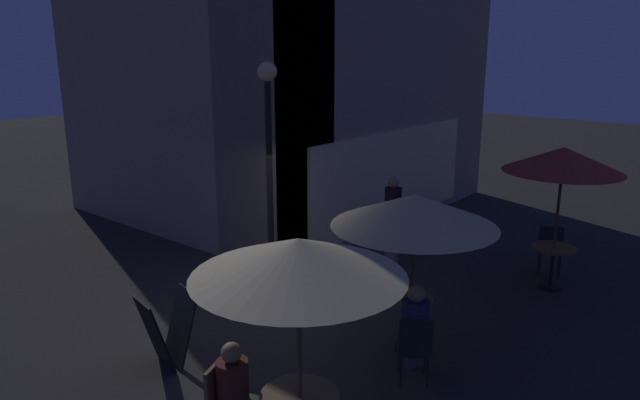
% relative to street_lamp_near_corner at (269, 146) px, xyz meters
% --- Properties ---
extents(ground_plane, '(60.00, 60.00, 0.00)m').
position_rel_street_lamp_near_corner_xyz_m(ground_plane, '(-0.51, -0.34, -2.63)').
color(ground_plane, '#292724').
extents(cafe_building, '(8.40, 7.58, 9.12)m').
position_rel_street_lamp_near_corner_xyz_m(cafe_building, '(3.55, 2.94, 1.92)').
color(cafe_building, gray).
rests_on(cafe_building, ground).
extents(street_lamp_near_corner, '(0.30, 0.30, 3.90)m').
position_rel_street_lamp_near_corner_xyz_m(street_lamp_near_corner, '(0.00, 0.00, 0.00)').
color(street_lamp_near_corner, black).
rests_on(street_lamp_near_corner, ground).
extents(menu_sandwich_board, '(0.77, 0.68, 0.99)m').
position_rel_street_lamp_near_corner_xyz_m(menu_sandwich_board, '(-2.24, -0.29, -2.12)').
color(menu_sandwich_board, black).
rests_on(menu_sandwich_board, ground).
extents(cafe_table_0, '(0.75, 0.75, 0.76)m').
position_rel_street_lamp_near_corner_xyz_m(cafe_table_0, '(3.60, -3.28, -2.07)').
color(cafe_table_0, black).
rests_on(cafe_table_0, ground).
extents(cafe_table_1, '(0.62, 0.62, 0.78)m').
position_rel_street_lamp_near_corner_xyz_m(cafe_table_1, '(0.15, -2.51, -2.11)').
color(cafe_table_1, black).
rests_on(cafe_table_1, ground).
extents(patio_umbrella_0, '(1.96, 1.96, 2.50)m').
position_rel_street_lamp_near_corner_xyz_m(patio_umbrella_0, '(3.60, -3.28, -0.35)').
color(patio_umbrella_0, black).
rests_on(patio_umbrella_0, ground).
extents(patio_umbrella_1, '(2.22, 2.22, 2.24)m').
position_rel_street_lamp_near_corner_xyz_m(patio_umbrella_1, '(0.15, -2.51, -0.61)').
color(patio_umbrella_1, black).
rests_on(patio_umbrella_1, ground).
extents(patio_umbrella_2, '(2.05, 2.05, 2.40)m').
position_rel_street_lamp_near_corner_xyz_m(patio_umbrella_2, '(-2.53, -2.87, -0.43)').
color(patio_umbrella_2, black).
rests_on(patio_umbrella_2, ground).
extents(cafe_chair_0, '(0.56, 0.56, 0.87)m').
position_rel_street_lamp_near_corner_xyz_m(cafe_chair_0, '(4.34, -3.00, -2.09)').
color(cafe_chair_0, black).
rests_on(cafe_chair_0, ground).
extents(cafe_chair_1, '(0.58, 0.58, 0.92)m').
position_rel_street_lamp_near_corner_xyz_m(cafe_chair_1, '(-0.56, -3.01, -2.08)').
color(cafe_chair_1, black).
rests_on(cafe_chair_1, ground).
extents(cafe_chair_2, '(0.55, 0.55, 0.94)m').
position_rel_street_lamp_near_corner_xyz_m(cafe_chair_2, '(-2.83, -2.10, -2.06)').
color(cafe_chair_2, brown).
rests_on(cafe_chair_2, ground).
extents(patron_seated_0, '(0.53, 0.50, 1.29)m').
position_rel_street_lamp_near_corner_xyz_m(patron_seated_0, '(-0.44, -2.92, -1.90)').
color(patron_seated_0, '#653E64').
rests_on(patron_seated_0, ground).
extents(patron_seated_1, '(0.44, 0.53, 1.22)m').
position_rel_street_lamp_near_corner_xyz_m(patron_seated_1, '(-2.78, -2.24, -1.94)').
color(patron_seated_1, '#344D38').
rests_on(patron_seated_1, ground).
extents(patron_standing_2, '(0.32, 0.32, 1.76)m').
position_rel_street_lamp_near_corner_xyz_m(patron_standing_2, '(2.70, -0.56, -1.73)').
color(patron_standing_2, '#826464').
rests_on(patron_standing_2, ground).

